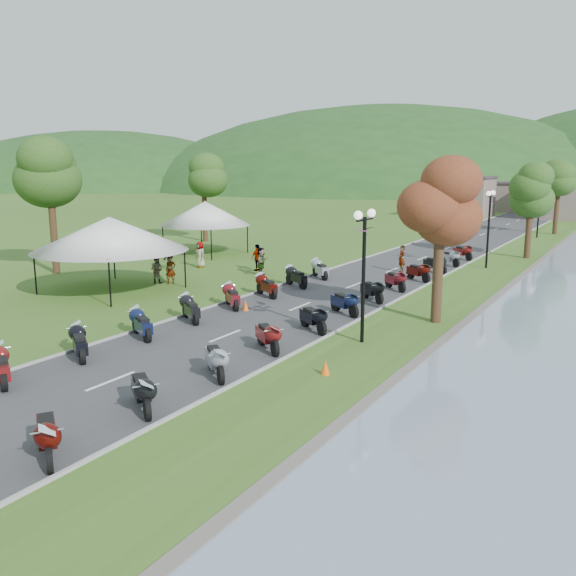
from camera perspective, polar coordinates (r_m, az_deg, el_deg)
The scene contains 11 objects.
road at distance 45.46m, azimuth 12.46°, elevation 2.73°, with size 7.00×120.00×0.02m, color #3D3D40.
far_building at distance 89.27m, azimuth 20.61°, elevation 8.02°, with size 18.00×16.00×5.00m, color #7B695F.
moto_row_left at distance 23.51m, azimuth -16.11°, elevation -4.11°, with size 2.60×35.31×1.10m, color #331411, non-canonical shape.
moto_row_right at distance 27.68m, azimuth 5.41°, elevation -1.39°, with size 2.60×40.90×1.10m, color #331411, non-canonical shape.
vendor_tent_main at distance 33.82m, azimuth -16.21°, elevation 3.04°, with size 5.47×5.47×4.00m, color white, non-canonical shape.
vendor_tent_side at distance 46.79m, azimuth -7.71°, elevation 5.60°, with size 4.54×4.54×4.00m, color white, non-canonical shape.
tree_park_left at distance 40.56m, azimuth -21.34°, elevation 8.60°, with size 3.76×3.76×10.43m, color #376220, non-canonical shape.
tree_lakeside at distance 26.40m, azimuth 14.03°, elevation 5.29°, with size 2.88×2.88×8.00m, color #376220, non-canonical shape.
pedestrian_a at distance 35.45m, azimuth -10.87°, elevation 0.38°, with size 0.59×0.43×1.63m, color slate.
pedestrian_b at distance 35.84m, azimuth -12.13°, elevation 0.45°, with size 0.77×0.42×1.58m, color slate.
pedestrian_c at distance 40.74m, azimuth -11.08°, elevation 1.79°, with size 1.09×0.45×1.68m, color slate.
Camera 1 is at (14.06, -2.72, 6.66)m, focal length 38.00 mm.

